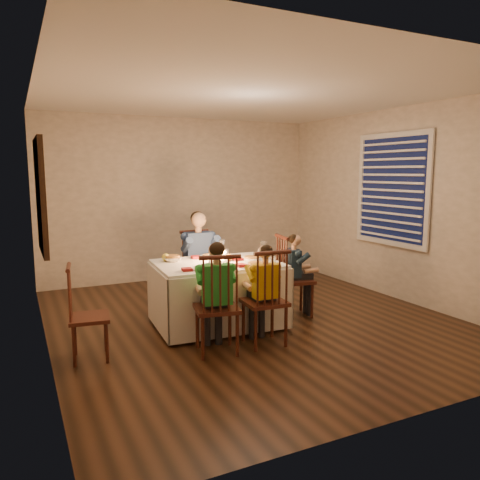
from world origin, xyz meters
name	(u,v)px	position (x,y,z in m)	size (l,w,h in m)	color
ground	(251,319)	(0.00, 0.00, 0.00)	(5.00, 5.00, 0.00)	black
wall_left	(40,219)	(-2.25, 0.00, 1.30)	(0.02, 5.00, 2.60)	beige
wall_right	(398,205)	(2.25, 0.00, 1.30)	(0.02, 5.00, 2.60)	beige
wall_back	(181,199)	(0.00, 2.50, 1.30)	(4.50, 0.02, 2.60)	beige
ceiling	(252,94)	(0.00, 0.00, 2.60)	(5.00, 5.00, 0.00)	white
dining_table	(218,281)	(-0.44, -0.02, 0.52)	(1.46, 1.10, 0.70)	white
chair_adult	(200,307)	(-0.37, 0.74, 0.00)	(0.41, 0.39, 0.99)	#34120E
chair_near_left	(217,352)	(-0.77, -0.77, 0.00)	(0.41, 0.39, 0.99)	#34120E
chair_near_right	(264,344)	(-0.25, -0.77, 0.00)	(0.41, 0.39, 0.99)	#34120E
chair_end	(294,315)	(0.55, -0.09, 0.00)	(0.41, 0.39, 0.99)	#34120E
chair_extra	(91,359)	(-1.90, -0.40, 0.00)	(0.37, 0.35, 0.91)	#34120E
adult	(200,307)	(-0.37, 0.74, 0.00)	(0.45, 0.42, 1.24)	navy
child_green	(217,352)	(-0.77, -0.77, 0.00)	(0.37, 0.34, 1.09)	green
child_yellow	(264,344)	(-0.25, -0.77, 0.00)	(0.33, 0.30, 1.03)	gold
child_teal	(294,315)	(0.55, -0.09, 0.00)	(0.32, 0.29, 1.00)	#182A3D
setting_adult	(210,257)	(-0.39, 0.31, 0.74)	(0.26, 0.26, 0.02)	white
setting_green	(204,269)	(-0.72, -0.31, 0.74)	(0.26, 0.26, 0.02)	white
setting_yellow	(256,264)	(-0.12, -0.35, 0.74)	(0.26, 0.26, 0.02)	white
setting_teal	(252,258)	(0.00, -0.02, 0.74)	(0.26, 0.26, 0.02)	white
candle_left	(211,259)	(-0.52, -0.01, 0.78)	(0.06, 0.06, 0.10)	white
candle_right	(225,258)	(-0.34, -0.02, 0.78)	(0.06, 0.06, 0.10)	white
squash	(166,257)	(-0.94, 0.31, 0.77)	(0.09, 0.09, 0.09)	yellow
orange_fruit	(229,257)	(-0.28, 0.02, 0.77)	(0.08, 0.08, 0.08)	orange
serving_bowl	(173,259)	(-0.87, 0.26, 0.76)	(0.21, 0.21, 0.05)	white
wall_mirror	(41,196)	(-2.22, 0.30, 1.50)	(0.06, 0.95, 1.15)	black
window_blinds	(391,190)	(2.21, 0.10, 1.50)	(0.07, 1.34, 1.54)	#0D1435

